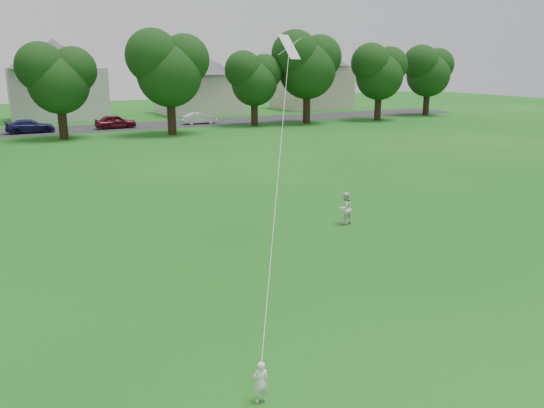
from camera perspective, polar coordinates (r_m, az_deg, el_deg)
ground at (r=13.43m, az=3.68°, el=-11.56°), size 160.00×160.00×0.00m
street at (r=52.97m, az=-20.60°, el=7.52°), size 90.00×7.00×0.01m
toddler at (r=10.09m, az=-1.23°, el=-18.59°), size 0.32×0.23×0.82m
older_boy at (r=20.34m, az=7.86°, el=-0.47°), size 0.69×0.59×1.26m
kite at (r=13.59m, az=0.79°, el=4.61°), size 3.16×4.69×11.57m
tree_row at (r=46.77m, az=-20.65°, el=13.93°), size 80.93×8.63×10.11m
house_row at (r=62.72m, az=-21.09°, el=12.93°), size 77.54×13.88×10.22m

